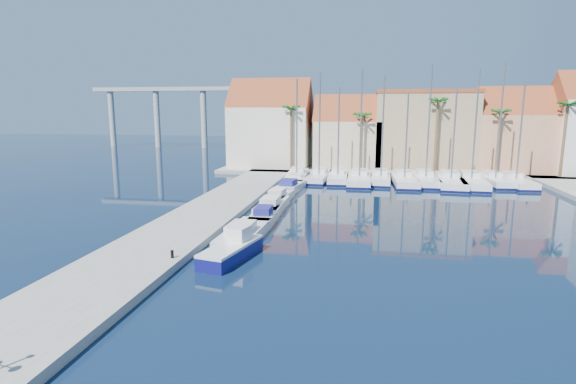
% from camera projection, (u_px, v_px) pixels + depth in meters
% --- Properties ---
extents(ground, '(260.00, 260.00, 0.00)m').
position_uv_depth(ground, '(272.00, 288.00, 23.75)').
color(ground, black).
rests_on(ground, ground).
extents(quay_west, '(6.00, 77.00, 0.50)m').
position_uv_depth(quay_west, '(201.00, 217.00, 38.30)').
color(quay_west, gray).
rests_on(quay_west, ground).
extents(shore_north, '(54.00, 16.00, 0.50)m').
position_uv_depth(shore_north, '(401.00, 169.00, 68.49)').
color(shore_north, gray).
rests_on(shore_north, ground).
extents(bollard, '(0.19, 0.19, 0.48)m').
position_uv_depth(bollard, '(172.00, 254.00, 26.96)').
color(bollard, black).
rests_on(bollard, quay_west).
extents(fishing_boat, '(2.93, 5.68, 1.90)m').
position_uv_depth(fishing_boat, '(232.00, 249.00, 28.24)').
color(fishing_boat, navy).
rests_on(fishing_boat, ground).
extents(motorboat_west_0, '(2.57, 7.42, 1.40)m').
position_uv_depth(motorboat_west_0, '(244.00, 233.00, 32.33)').
color(motorboat_west_0, white).
rests_on(motorboat_west_0, ground).
extents(motorboat_west_1, '(2.02, 5.88, 1.40)m').
position_uv_depth(motorboat_west_1, '(265.00, 216.00, 37.62)').
color(motorboat_west_1, white).
rests_on(motorboat_west_1, ground).
extents(motorboat_west_2, '(2.20, 6.74, 1.40)m').
position_uv_depth(motorboat_west_2, '(272.00, 205.00, 41.69)').
color(motorboat_west_2, white).
rests_on(motorboat_west_2, ground).
extents(motorboat_west_3, '(2.39, 6.31, 1.40)m').
position_uv_depth(motorboat_west_3, '(279.00, 197.00, 45.75)').
color(motorboat_west_3, white).
rests_on(motorboat_west_3, ground).
extents(motorboat_west_4, '(2.88, 7.15, 1.40)m').
position_uv_depth(motorboat_west_4, '(290.00, 186.00, 51.82)').
color(motorboat_west_4, white).
rests_on(motorboat_west_4, ground).
extents(motorboat_west_5, '(2.32, 6.30, 1.40)m').
position_uv_depth(motorboat_west_5, '(297.00, 180.00, 56.59)').
color(motorboat_west_5, white).
rests_on(motorboat_west_5, ground).
extents(sailboat_0, '(3.18, 9.78, 13.08)m').
position_uv_depth(sailboat_0, '(297.00, 176.00, 59.50)').
color(sailboat_0, white).
rests_on(sailboat_0, ground).
extents(sailboat_1, '(2.86, 8.97, 13.85)m').
position_uv_depth(sailboat_1, '(320.00, 176.00, 58.95)').
color(sailboat_1, white).
rests_on(sailboat_1, ground).
extents(sailboat_2, '(2.72, 9.18, 11.94)m').
position_uv_depth(sailboat_2, '(338.00, 177.00, 58.50)').
color(sailboat_2, white).
rests_on(sailboat_2, ground).
extents(sailboat_3, '(2.86, 10.76, 14.11)m').
position_uv_depth(sailboat_3, '(359.00, 178.00, 57.42)').
color(sailboat_3, white).
rests_on(sailboat_3, ground).
extents(sailboat_4, '(2.78, 9.06, 13.30)m').
position_uv_depth(sailboat_4, '(381.00, 178.00, 57.51)').
color(sailboat_4, white).
rests_on(sailboat_4, ground).
extents(sailboat_5, '(3.09, 10.64, 11.09)m').
position_uv_depth(sailboat_5, '(404.00, 180.00, 56.38)').
color(sailboat_5, white).
rests_on(sailboat_5, ground).
extents(sailboat_6, '(2.84, 10.34, 14.46)m').
position_uv_depth(sailboat_6, '(425.00, 179.00, 56.80)').
color(sailboat_6, white).
rests_on(sailboat_6, ground).
extents(sailboat_7, '(4.02, 11.92, 11.64)m').
position_uv_depth(sailboat_7, '(450.00, 181.00, 55.63)').
color(sailboat_7, white).
rests_on(sailboat_7, ground).
extents(sailboat_8, '(4.03, 11.85, 13.86)m').
position_uv_depth(sailboat_8, '(471.00, 181.00, 55.40)').
color(sailboat_8, white).
rests_on(sailboat_8, ground).
extents(sailboat_9, '(2.77, 8.80, 14.73)m').
position_uv_depth(sailboat_9, '(494.00, 180.00, 55.80)').
color(sailboat_9, white).
rests_on(sailboat_9, ground).
extents(sailboat_10, '(3.15, 9.37, 12.56)m').
position_uv_depth(sailboat_10, '(514.00, 181.00, 55.08)').
color(sailboat_10, white).
rests_on(sailboat_10, ground).
extents(building_0, '(12.30, 9.00, 13.50)m').
position_uv_depth(building_0, '(271.00, 127.00, 69.77)').
color(building_0, beige).
rests_on(building_0, shore_north).
extents(building_1, '(10.30, 8.00, 11.00)m').
position_uv_depth(building_1, '(349.00, 136.00, 67.96)').
color(building_1, '#C3B08A').
rests_on(building_1, shore_north).
extents(building_2, '(14.20, 10.20, 11.50)m').
position_uv_depth(building_2, '(423.00, 130.00, 66.89)').
color(building_2, tan).
rests_on(building_2, shore_north).
extents(building_3, '(10.30, 8.00, 12.00)m').
position_uv_depth(building_3, '(511.00, 134.00, 63.96)').
color(building_3, tan).
rests_on(building_3, shore_north).
extents(palm_0, '(2.60, 2.60, 10.15)m').
position_uv_depth(palm_0, '(291.00, 111.00, 63.78)').
color(palm_0, brown).
rests_on(palm_0, shore_north).
extents(palm_1, '(2.60, 2.60, 9.15)m').
position_uv_depth(palm_1, '(362.00, 118.00, 62.26)').
color(palm_1, brown).
rests_on(palm_1, shore_north).
extents(palm_2, '(2.60, 2.60, 11.15)m').
position_uv_depth(palm_2, '(438.00, 104.00, 60.22)').
color(palm_2, brown).
rests_on(palm_2, shore_north).
extents(palm_3, '(2.60, 2.60, 9.65)m').
position_uv_depth(palm_3, '(500.00, 114.00, 59.12)').
color(palm_3, brown).
rests_on(palm_3, shore_north).
extents(palm_4, '(2.60, 2.60, 10.65)m').
position_uv_depth(palm_4, '(567.00, 107.00, 57.60)').
color(palm_4, brown).
rests_on(palm_4, shore_north).
extents(viaduct, '(48.00, 2.20, 14.45)m').
position_uv_depth(viaduct, '(183.00, 105.00, 107.91)').
color(viaduct, '#9E9E99').
rests_on(viaduct, ground).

